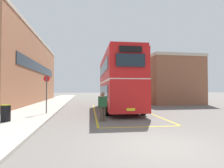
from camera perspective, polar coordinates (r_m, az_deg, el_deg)
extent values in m
plane|color=#66605B|center=(20.16, -2.08, -6.89)|extent=(135.60, 135.60, 0.00)
cube|color=#A39E93|center=(22.73, -19.45, -6.02)|extent=(4.00, 57.60, 0.14)
cube|color=#9E6647|center=(25.88, -27.94, 3.61)|extent=(5.37, 22.50, 8.25)
cube|color=#232D38|center=(25.19, -22.04, 4.62)|extent=(0.06, 17.10, 1.10)
cube|color=#BCB29E|center=(26.61, -27.82, 12.88)|extent=(5.49, 22.62, 0.36)
cube|color=brown|center=(29.01, 13.40, 0.37)|extent=(6.34, 16.43, 5.66)
cube|color=#19232D|center=(27.94, 7.33, 1.00)|extent=(0.06, 12.49, 1.10)
cube|color=#BCB29E|center=(29.26, 13.36, 6.28)|extent=(6.46, 16.55, 0.36)
cylinder|color=black|center=(18.40, -3.66, -5.83)|extent=(0.32, 1.01, 1.00)
cylinder|color=black|center=(18.75, 4.46, -5.75)|extent=(0.32, 1.01, 1.00)
cylinder|color=black|center=(12.41, -1.93, -7.89)|extent=(0.32, 1.01, 1.00)
cylinder|color=black|center=(12.92, 9.91, -7.62)|extent=(0.32, 1.01, 1.00)
cube|color=red|center=(15.50, 1.92, -3.30)|extent=(2.92, 9.81, 2.10)
cube|color=red|center=(15.58, 1.91, 4.45)|extent=(2.92, 9.61, 2.10)
cube|color=red|center=(15.74, 1.91, 8.61)|extent=(2.81, 9.51, 0.20)
cube|color=white|center=(15.51, 1.92, 0.58)|extent=(2.95, 9.71, 0.14)
cube|color=#19232D|center=(15.34, -2.88, -2.19)|extent=(0.33, 7.96, 0.84)
cube|color=#19232D|center=(15.44, -2.87, 4.87)|extent=(0.33, 7.96, 0.84)
cube|color=#19232D|center=(15.75, 6.59, -2.17)|extent=(0.33, 7.96, 0.84)
cube|color=#19232D|center=(15.85, 6.57, 4.72)|extent=(0.33, 7.96, 0.84)
cube|color=#19232D|center=(10.84, 6.03, 7.64)|extent=(1.79, 0.11, 0.80)
cube|color=black|center=(10.97, 6.02, 11.14)|extent=(1.41, 0.09, 0.36)
cube|color=#19232D|center=(20.33, -0.26, -1.76)|extent=(2.05, 0.12, 1.00)
cube|color=yellow|center=(10.78, 6.08, -8.15)|extent=(0.52, 0.05, 0.16)
cylinder|color=black|center=(34.06, 0.20, -3.95)|extent=(0.37, 0.95, 0.92)
cylinder|color=black|center=(34.25, 4.45, -3.93)|extent=(0.37, 0.95, 0.92)
cylinder|color=black|center=(28.29, 0.66, -4.43)|extent=(0.37, 0.95, 0.92)
cylinder|color=black|center=(28.53, 5.77, -4.40)|extent=(0.37, 0.95, 0.92)
cube|color=#1E512D|center=(31.23, 2.74, -2.07)|extent=(3.66, 9.87, 2.60)
cube|color=silver|center=(31.24, 2.73, 0.43)|extent=(3.47, 9.47, 0.12)
cube|color=#19232D|center=(31.15, 0.45, -1.42)|extent=(1.01, 7.65, 0.96)
cube|color=#19232D|center=(31.35, 5.01, -1.42)|extent=(1.01, 7.65, 0.96)
cube|color=#19232D|center=(36.05, 2.10, -1.52)|extent=(1.95, 0.29, 1.10)
cylinder|color=#473828|center=(10.41, -2.49, -9.63)|extent=(0.14, 0.14, 0.81)
cylinder|color=#473828|center=(10.32, -3.57, -9.70)|extent=(0.14, 0.14, 0.81)
cube|color=#1E4728|center=(10.28, -3.02, -5.73)|extent=(0.52, 0.36, 0.61)
cylinder|color=#1E4728|center=(10.39, -1.83, -5.52)|extent=(0.09, 0.09, 0.58)
cylinder|color=#1E4728|center=(10.18, -4.24, -5.60)|extent=(0.09, 0.09, 0.58)
sphere|color=brown|center=(10.24, -2.97, -3.25)|extent=(0.22, 0.22, 0.22)
cylinder|color=black|center=(11.04, -31.02, -8.12)|extent=(0.48, 0.48, 0.85)
cylinder|color=olive|center=(11.00, -30.99, -5.81)|extent=(0.51, 0.51, 0.04)
cylinder|color=#4C4C51|center=(13.35, -20.33, -3.24)|extent=(0.08, 0.08, 2.63)
cylinder|color=red|center=(13.37, -20.28, 1.63)|extent=(0.43, 0.14, 0.44)
cube|color=gold|center=(14.45, -5.57, -8.97)|extent=(0.56, 11.71, 0.01)
cube|color=gold|center=(15.15, 10.54, -8.61)|extent=(0.56, 11.71, 0.01)
cube|color=gold|center=(9.02, 9.25, -13.46)|extent=(4.28, 0.28, 0.01)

